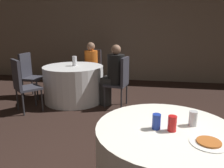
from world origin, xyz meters
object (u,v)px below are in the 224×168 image
at_px(person_orange_shirt, 90,67).
at_px(bottle_far, 75,61).
at_px(person_black_shirt, 113,76).
at_px(soda_can_silver, 193,118).
at_px(pizza_plate_near, 209,143).
at_px(soda_can_red, 172,124).
at_px(chair_far_north, 93,66).
at_px(table_near, 164,168).
at_px(chair_far_east, 121,78).
at_px(soda_can_blue, 156,122).
at_px(chair_far_west, 29,72).
at_px(table_far, 74,84).
at_px(chair_far_southwest, 22,82).

relative_size(person_orange_shirt, bottle_far, 5.79).
relative_size(person_black_shirt, soda_can_silver, 9.82).
bearing_deg(pizza_plate_near, soda_can_red, 147.04).
bearing_deg(chair_far_north, bottle_far, 91.07).
distance_m(table_near, soda_can_silver, 0.48).
bearing_deg(bottle_far, person_black_shirt, -13.70).
height_order(chair_far_east, person_orange_shirt, person_orange_shirt).
bearing_deg(bottle_far, chair_far_east, -13.23).
relative_size(chair_far_east, person_black_shirt, 0.81).
height_order(person_black_shirt, soda_can_blue, person_black_shirt).
height_order(chair_far_west, soda_can_silver, chair_far_west).
distance_m(soda_can_red, bottle_far, 3.17).
relative_size(table_near, table_far, 0.92).
bearing_deg(chair_far_southwest, table_near, 3.97).
height_order(table_near, soda_can_silver, soda_can_silver).
xyz_separation_m(pizza_plate_near, soda_can_blue, (-0.35, 0.17, 0.05)).
bearing_deg(table_far, soda_can_blue, -58.44).
xyz_separation_m(table_far, pizza_plate_near, (1.96, -2.79, 0.38)).
xyz_separation_m(soda_can_blue, soda_can_silver, (0.29, 0.11, 0.00)).
bearing_deg(soda_can_red, chair_far_east, 106.23).
xyz_separation_m(chair_far_west, person_orange_shirt, (1.16, 0.79, 0.02)).
distance_m(chair_far_east, pizza_plate_near, 2.76).
bearing_deg(table_near, person_orange_shirt, 114.47).
bearing_deg(soda_can_silver, table_near, -159.55).
xyz_separation_m(chair_far_north, person_black_shirt, (0.70, -1.19, 0.03)).
xyz_separation_m(table_far, bottle_far, (0.02, 0.04, 0.47)).
bearing_deg(soda_can_red, table_far, 123.23).
bearing_deg(table_far, chair_far_southwest, -131.31).
height_order(chair_far_north, chair_far_east, same).
distance_m(chair_far_southwest, bottle_far, 1.11).
distance_m(chair_far_east, person_orange_shirt, 1.38).
xyz_separation_m(chair_far_southwest, person_black_shirt, (1.53, 0.61, 0.03)).
bearing_deg(soda_can_red, soda_can_blue, 172.31).
height_order(person_black_shirt, bottle_far, person_black_shirt).
bearing_deg(chair_far_west, pizza_plate_near, 50.13).
relative_size(table_near, bottle_far, 5.61).
xyz_separation_m(table_far, person_orange_shirt, (0.12, 0.85, 0.22)).
height_order(table_near, person_orange_shirt, person_orange_shirt).
bearing_deg(person_black_shirt, table_near, -150.06).
bearing_deg(table_near, chair_far_southwest, 142.66).
distance_m(chair_far_north, soda_can_red, 3.99).
distance_m(table_near, chair_far_north, 3.93).
bearing_deg(chair_far_east, table_near, -153.41).
distance_m(table_near, chair_far_southwest, 2.99).
xyz_separation_m(person_black_shirt, soda_can_blue, (0.76, -2.46, 0.20)).
bearing_deg(table_near, soda_can_red, -53.23).
distance_m(soda_can_blue, soda_can_silver, 0.31).
height_order(table_near, chair_far_east, chair_far_east).
bearing_deg(table_near, chair_far_east, 105.75).
height_order(table_far, pizza_plate_near, pizza_plate_near).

